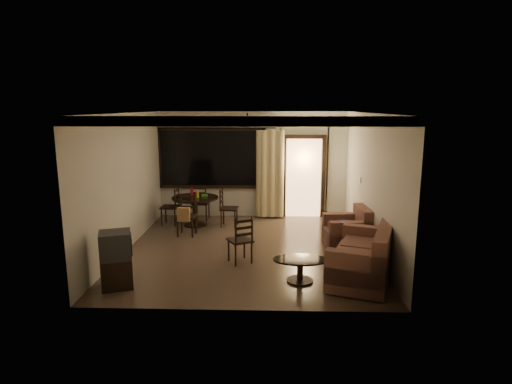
{
  "coord_description": "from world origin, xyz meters",
  "views": [
    {
      "loc": [
        0.45,
        -8.53,
        2.93
      ],
      "look_at": [
        0.16,
        0.2,
        1.17
      ],
      "focal_mm": 30.0,
      "sensor_mm": 36.0,
      "label": 1
    }
  ],
  "objects_px": {
    "dining_chair_east": "(229,215)",
    "dining_chair_north": "(201,209)",
    "sofa": "(366,259)",
    "tv_cabinet": "(116,260)",
    "armchair": "(349,232)",
    "coffee_table": "(300,266)",
    "dining_chair_west": "(171,213)",
    "dining_table": "(195,203)",
    "side_chair": "(240,249)",
    "dining_chair_south": "(187,222)"
  },
  "relations": [
    {
      "from": "dining_chair_west",
      "to": "side_chair",
      "type": "relative_size",
      "value": 1.03
    },
    {
      "from": "dining_table",
      "to": "sofa",
      "type": "bearing_deg",
      "value": -43.44
    },
    {
      "from": "dining_table",
      "to": "dining_chair_west",
      "type": "bearing_deg",
      "value": 174.85
    },
    {
      "from": "sofa",
      "to": "coffee_table",
      "type": "xyz_separation_m",
      "value": [
        -1.12,
        -0.13,
        -0.1
      ]
    },
    {
      "from": "dining_table",
      "to": "dining_chair_north",
      "type": "height_order",
      "value": "dining_chair_north"
    },
    {
      "from": "tv_cabinet",
      "to": "side_chair",
      "type": "bearing_deg",
      "value": 12.24
    },
    {
      "from": "dining_chair_east",
      "to": "dining_chair_north",
      "type": "xyz_separation_m",
      "value": [
        -0.78,
        0.58,
        0.0
      ]
    },
    {
      "from": "sofa",
      "to": "armchair",
      "type": "relative_size",
      "value": 2.12
    },
    {
      "from": "dining_table",
      "to": "dining_chair_east",
      "type": "height_order",
      "value": "dining_chair_east"
    },
    {
      "from": "dining_chair_south",
      "to": "coffee_table",
      "type": "relative_size",
      "value": 1.03
    },
    {
      "from": "armchair",
      "to": "coffee_table",
      "type": "distance_m",
      "value": 2.06
    },
    {
      "from": "dining_table",
      "to": "sofa",
      "type": "relative_size",
      "value": 0.59
    },
    {
      "from": "armchair",
      "to": "sofa",
      "type": "bearing_deg",
      "value": -94.2
    },
    {
      "from": "dining_table",
      "to": "coffee_table",
      "type": "distance_m",
      "value": 4.18
    },
    {
      "from": "dining_chair_north",
      "to": "sofa",
      "type": "xyz_separation_m",
      "value": [
        3.44,
        -3.83,
        0.09
      ]
    },
    {
      "from": "dining_chair_north",
      "to": "armchair",
      "type": "relative_size",
      "value": 1.03
    },
    {
      "from": "dining_chair_south",
      "to": "dining_chair_north",
      "type": "distance_m",
      "value": 1.38
    },
    {
      "from": "dining_chair_east",
      "to": "coffee_table",
      "type": "bearing_deg",
      "value": -151.5
    },
    {
      "from": "dining_chair_north",
      "to": "dining_chair_south",
      "type": "bearing_deg",
      "value": 89.23
    },
    {
      "from": "dining_chair_north",
      "to": "armchair",
      "type": "height_order",
      "value": "dining_chair_north"
    },
    {
      "from": "dining_chair_east",
      "to": "coffee_table",
      "type": "distance_m",
      "value": 3.71
    },
    {
      "from": "dining_chair_east",
      "to": "dining_chair_west",
      "type": "bearing_deg",
      "value": 89.47
    },
    {
      "from": "dining_chair_west",
      "to": "sofa",
      "type": "height_order",
      "value": "sofa"
    },
    {
      "from": "side_chair",
      "to": "dining_chair_east",
      "type": "bearing_deg",
      "value": -107.87
    },
    {
      "from": "dining_table",
      "to": "dining_chair_south",
      "type": "relative_size",
      "value": 1.21
    },
    {
      "from": "dining_chair_west",
      "to": "dining_chair_north",
      "type": "distance_m",
      "value": 0.84
    },
    {
      "from": "dining_table",
      "to": "tv_cabinet",
      "type": "xyz_separation_m",
      "value": [
        -0.65,
        -3.76,
        -0.09
      ]
    },
    {
      "from": "sofa",
      "to": "dining_chair_west",
      "type": "bearing_deg",
      "value": 160.48
    },
    {
      "from": "dining_chair_east",
      "to": "sofa",
      "type": "distance_m",
      "value": 4.2
    },
    {
      "from": "dining_chair_north",
      "to": "coffee_table",
      "type": "bearing_deg",
      "value": 124.37
    },
    {
      "from": "side_chair",
      "to": "coffee_table",
      "type": "bearing_deg",
      "value": 112.74
    },
    {
      "from": "coffee_table",
      "to": "dining_chair_south",
      "type": "bearing_deg",
      "value": 133.31
    },
    {
      "from": "dining_chair_south",
      "to": "coffee_table",
      "type": "bearing_deg",
      "value": -42.66
    },
    {
      "from": "dining_chair_east",
      "to": "coffee_table",
      "type": "height_order",
      "value": "dining_chair_east"
    },
    {
      "from": "dining_chair_north",
      "to": "armchair",
      "type": "bearing_deg",
      "value": 151.09
    },
    {
      "from": "dining_chair_north",
      "to": "side_chair",
      "type": "xyz_separation_m",
      "value": [
        1.24,
        -3.09,
        -0.01
      ]
    },
    {
      "from": "dining_chair_east",
      "to": "armchair",
      "type": "xyz_separation_m",
      "value": [
        2.67,
        -1.65,
        0.08
      ]
    },
    {
      "from": "sofa",
      "to": "side_chair",
      "type": "distance_m",
      "value": 2.32
    },
    {
      "from": "dining_chair_east",
      "to": "side_chair",
      "type": "xyz_separation_m",
      "value": [
        0.46,
        -2.51,
        -0.01
      ]
    },
    {
      "from": "tv_cabinet",
      "to": "sofa",
      "type": "xyz_separation_m",
      "value": [
        4.15,
        0.45,
        -0.1
      ]
    },
    {
      "from": "dining_chair_south",
      "to": "dining_chair_north",
      "type": "bearing_deg",
      "value": 89.23
    },
    {
      "from": "dining_chair_east",
      "to": "tv_cabinet",
      "type": "height_order",
      "value": "dining_chair_east"
    },
    {
      "from": "dining_chair_east",
      "to": "armchair",
      "type": "distance_m",
      "value": 3.14
    },
    {
      "from": "dining_chair_north",
      "to": "tv_cabinet",
      "type": "height_order",
      "value": "dining_chair_north"
    },
    {
      "from": "dining_table",
      "to": "side_chair",
      "type": "height_order",
      "value": "dining_table"
    },
    {
      "from": "dining_chair_east",
      "to": "sofa",
      "type": "xyz_separation_m",
      "value": [
        2.66,
        -3.25,
        0.09
      ]
    },
    {
      "from": "dining_table",
      "to": "dining_chair_west",
      "type": "xyz_separation_m",
      "value": [
        -0.64,
        0.06,
        -0.29
      ]
    },
    {
      "from": "sofa",
      "to": "dining_chair_east",
      "type": "bearing_deg",
      "value": 148.95
    },
    {
      "from": "dining_chair_west",
      "to": "armchair",
      "type": "xyz_separation_m",
      "value": [
        4.14,
        -1.77,
        0.08
      ]
    },
    {
      "from": "tv_cabinet",
      "to": "side_chair",
      "type": "relative_size",
      "value": 1.02
    }
  ]
}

